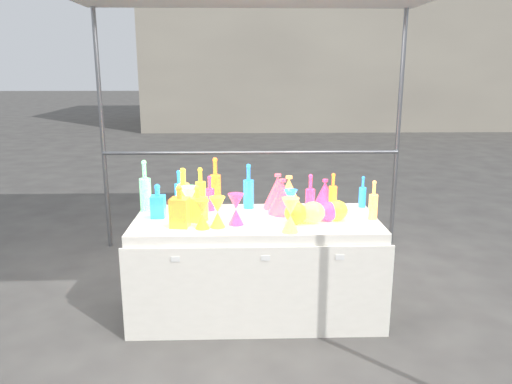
{
  "coord_description": "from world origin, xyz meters",
  "views": [
    {
      "loc": [
        -0.11,
        -3.55,
        1.83
      ],
      "look_at": [
        0.0,
        0.0,
        0.95
      ],
      "focal_mm": 35.0,
      "sensor_mm": 36.0,
      "label": 1
    }
  ],
  "objects_px": {
    "bottle_0": "(201,187)",
    "hourglass_0": "(202,214)",
    "globe_0": "(337,212)",
    "display_table": "(256,266)",
    "cardboard_box_closed": "(190,219)",
    "decanter_0": "(198,203)",
    "lampshade_0": "(278,191)"
  },
  "relations": [
    {
      "from": "decanter_0",
      "to": "lampshade_0",
      "type": "height_order",
      "value": "lampshade_0"
    },
    {
      "from": "display_table",
      "to": "lampshade_0",
      "type": "distance_m",
      "value": 0.62
    },
    {
      "from": "bottle_0",
      "to": "hourglass_0",
      "type": "bearing_deg",
      "value": -84.6
    },
    {
      "from": "decanter_0",
      "to": "globe_0",
      "type": "relative_size",
      "value": 1.65
    },
    {
      "from": "cardboard_box_closed",
      "to": "lampshade_0",
      "type": "bearing_deg",
      "value": -55.79
    },
    {
      "from": "hourglass_0",
      "to": "decanter_0",
      "type": "bearing_deg",
      "value": 104.54
    },
    {
      "from": "cardboard_box_closed",
      "to": "globe_0",
      "type": "distance_m",
      "value": 2.36
    },
    {
      "from": "lampshade_0",
      "to": "bottle_0",
      "type": "bearing_deg",
      "value": 171.79
    },
    {
      "from": "display_table",
      "to": "decanter_0",
      "type": "height_order",
      "value": "decanter_0"
    },
    {
      "from": "display_table",
      "to": "globe_0",
      "type": "relative_size",
      "value": 11.34
    },
    {
      "from": "display_table",
      "to": "hourglass_0",
      "type": "bearing_deg",
      "value": -149.17
    },
    {
      "from": "cardboard_box_closed",
      "to": "bottle_0",
      "type": "relative_size",
      "value": 1.68
    },
    {
      "from": "display_table",
      "to": "lampshade_0",
      "type": "xyz_separation_m",
      "value": [
        0.18,
        0.29,
        0.51
      ]
    },
    {
      "from": "globe_0",
      "to": "lampshade_0",
      "type": "bearing_deg",
      "value": 139.53
    },
    {
      "from": "decanter_0",
      "to": "lampshade_0",
      "type": "relative_size",
      "value": 0.97
    },
    {
      "from": "display_table",
      "to": "globe_0",
      "type": "bearing_deg",
      "value": -5.68
    },
    {
      "from": "decanter_0",
      "to": "hourglass_0",
      "type": "bearing_deg",
      "value": -52.44
    },
    {
      "from": "hourglass_0",
      "to": "lampshade_0",
      "type": "height_order",
      "value": "lampshade_0"
    },
    {
      "from": "cardboard_box_closed",
      "to": "decanter_0",
      "type": "distance_m",
      "value": 2.02
    },
    {
      "from": "decanter_0",
      "to": "lampshade_0",
      "type": "xyz_separation_m",
      "value": [
        0.6,
        0.34,
        0.0
      ]
    },
    {
      "from": "hourglass_0",
      "to": "lampshade_0",
      "type": "xyz_separation_m",
      "value": [
        0.56,
        0.52,
        0.04
      ]
    },
    {
      "from": "cardboard_box_closed",
      "to": "globe_0",
      "type": "bearing_deg",
      "value": -51.12
    },
    {
      "from": "display_table",
      "to": "decanter_0",
      "type": "relative_size",
      "value": 6.88
    },
    {
      "from": "lampshade_0",
      "to": "globe_0",
      "type": "bearing_deg",
      "value": -42.19
    },
    {
      "from": "display_table",
      "to": "lampshade_0",
      "type": "bearing_deg",
      "value": 58.0
    },
    {
      "from": "display_table",
      "to": "cardboard_box_closed",
      "type": "height_order",
      "value": "display_table"
    },
    {
      "from": "cardboard_box_closed",
      "to": "lampshade_0",
      "type": "distance_m",
      "value": 1.89
    },
    {
      "from": "globe_0",
      "to": "display_table",
      "type": "bearing_deg",
      "value": 174.32
    },
    {
      "from": "bottle_0",
      "to": "decanter_0",
      "type": "bearing_deg",
      "value": -88.49
    },
    {
      "from": "globe_0",
      "to": "lampshade_0",
      "type": "relative_size",
      "value": 0.59
    },
    {
      "from": "bottle_0",
      "to": "decanter_0",
      "type": "height_order",
      "value": "bottle_0"
    },
    {
      "from": "cardboard_box_closed",
      "to": "hourglass_0",
      "type": "xyz_separation_m",
      "value": [
        0.3,
        -2.05,
        0.66
      ]
    }
  ]
}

